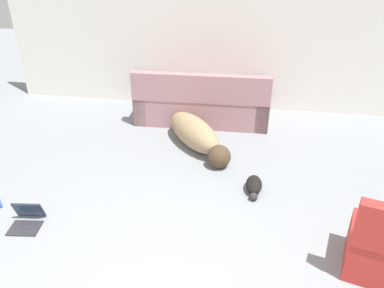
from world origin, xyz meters
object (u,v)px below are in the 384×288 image
at_px(couch, 202,103).
at_px(dog, 196,135).
at_px(cat, 254,186).
at_px(laptop_open, 27,218).

bearing_deg(couch, dog, 91.42).
bearing_deg(cat, dog, -139.01).
height_order(couch, dog, couch).
xyz_separation_m(dog, laptop_open, (-1.49, -1.89, -0.13)).
distance_m(couch, dog, 0.96).
distance_m(dog, cat, 1.25).
bearing_deg(laptop_open, dog, 44.56).
distance_m(couch, laptop_open, 3.20).
relative_size(couch, cat, 4.23).
distance_m(couch, cat, 2.09).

